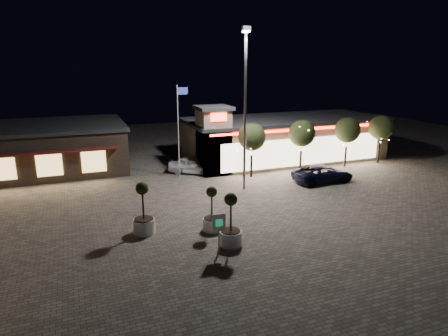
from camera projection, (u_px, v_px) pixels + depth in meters
name	position (u px, v px, depth m)	size (l,w,h in m)	color
ground	(267.00, 231.00, 24.11)	(90.00, 90.00, 0.00)	#70675B
retail_building	(281.00, 138.00, 41.07)	(20.40, 8.40, 6.10)	tan
restaurant_building	(33.00, 148.00, 36.77)	(16.40, 11.00, 4.30)	#382D23
floodlight_pole	(245.00, 101.00, 30.19)	(0.60, 0.40, 12.38)	gray
flagpole	(179.00, 124.00, 33.95)	(0.95, 0.10, 8.00)	white
string_tree_a	(252.00, 137.00, 34.48)	(2.42, 2.42, 4.79)	#332319
string_tree_b	(302.00, 133.00, 36.20)	(2.42, 2.42, 4.79)	#332319
string_tree_c	(347.00, 130.00, 37.91)	(2.42, 2.42, 4.79)	#332319
string_tree_d	(381.00, 128.00, 39.29)	(2.42, 2.42, 4.79)	#332319
pickup_truck	(323.00, 174.00, 33.69)	(2.41, 5.23, 1.45)	black
white_sedan	(193.00, 165.00, 36.25)	(1.76, 4.38, 1.49)	white
planter_left	(144.00, 217.00, 23.59)	(1.29, 1.29, 3.18)	silver
planter_mid	(231.00, 229.00, 22.03)	(1.25, 1.25, 3.06)	silver
planter_right	(212.00, 217.00, 24.03)	(1.13, 1.13, 2.78)	silver
valet_sign	(219.00, 226.00, 21.01)	(0.73, 0.14, 2.20)	gray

